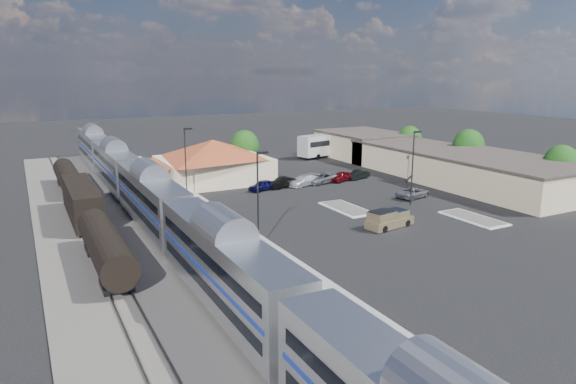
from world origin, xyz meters
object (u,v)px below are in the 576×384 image
coach_bus (328,143)px  suv (413,193)px  pickup_truck (390,219)px  station_depot (213,161)px

coach_bus → suv: bearing=152.7°
pickup_truck → coach_bus: (18.87, 42.15, 1.58)m
suv → coach_bus: coach_bus is taller
station_depot → pickup_truck: size_ratio=3.22×
pickup_truck → coach_bus: 46.21m
station_depot → suv: size_ratio=3.69×
station_depot → pickup_truck: bearing=-74.4°
suv → station_depot: bearing=28.9°
pickup_truck → suv: size_ratio=1.15×
pickup_truck → suv: (10.84, 8.78, -0.20)m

